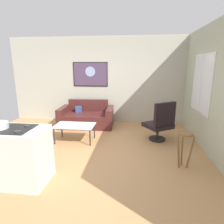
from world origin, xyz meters
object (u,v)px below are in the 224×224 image
(couch, at_px, (87,117))
(bar_stool, at_px, (185,142))
(coffee_table, at_px, (75,126))
(wall_painting, at_px, (90,74))
(armchair, at_px, (160,123))

(couch, xyz_separation_m, bar_stool, (2.44, -2.27, 0.24))
(coffee_table, relative_size, wall_painting, 0.86)
(wall_painting, bearing_deg, armchair, -36.70)
(coffee_table, bearing_deg, wall_painting, 89.79)
(couch, relative_size, armchair, 1.65)
(coffee_table, distance_m, bar_stool, 2.61)
(bar_stool, relative_size, wall_painting, 0.60)
(bar_stool, bearing_deg, wall_painting, 130.35)
(armchair, xyz_separation_m, bar_stool, (0.28, -1.25, 0.03))
(couch, relative_size, coffee_table, 1.72)
(couch, distance_m, coffee_table, 1.30)
(coffee_table, xyz_separation_m, wall_painting, (0.01, 1.86, 1.20))
(armchair, distance_m, bar_stool, 1.28)
(bar_stool, distance_m, wall_painting, 3.88)
(coffee_table, height_order, armchair, armchair)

